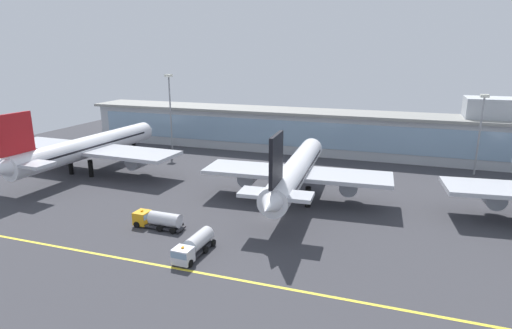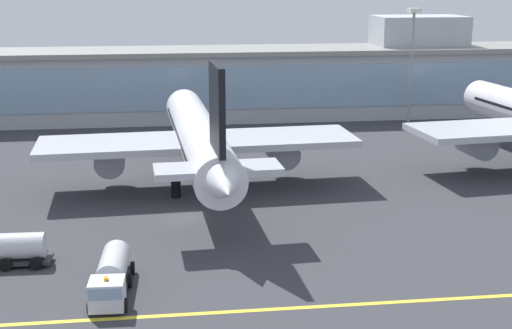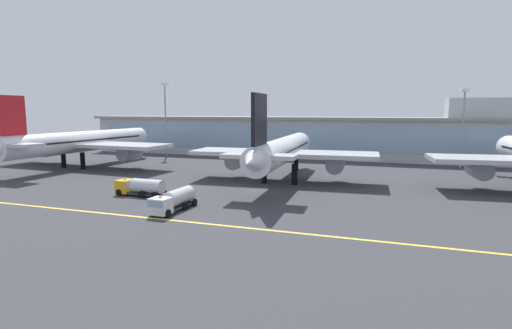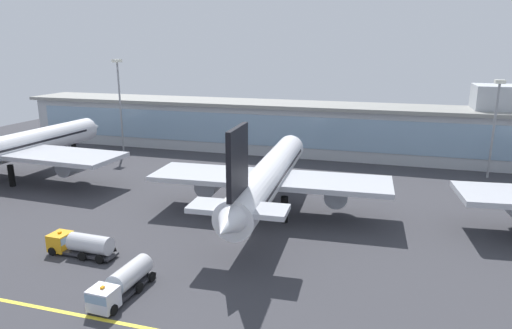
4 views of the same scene
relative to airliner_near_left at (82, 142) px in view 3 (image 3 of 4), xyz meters
The scene contains 9 objects.
ground_plane 53.11m from the airliner_near_left, 14.98° to the right, with size 206.40×206.40×0.00m, color #38383D.
taxiway_centreline_stripe 62.48m from the airliner_near_left, 34.97° to the right, with size 165.12×0.50×0.01m, color yellow.
terminal_building 65.95m from the airliner_near_left, 36.83° to the left, with size 150.43×14.00×17.42m.
airliner_near_left is the anchor object (origin of this frame).
airliner_near_right 53.04m from the airliner_near_left, ahead, with size 37.35×48.35×16.75m.
fuel_tanker_truck 42.07m from the airliner_near_left, 35.50° to the right, with size 9.12×3.15×2.90m.
baggage_tug_near 54.70m from the airliner_near_left, 35.12° to the right, with size 3.24×9.14×2.90m.
apron_light_mast_west 29.80m from the airliner_near_left, 75.57° to the left, with size 1.80×1.80×22.53m.
apron_light_mast_centre 94.41m from the airliner_near_left, 17.86° to the left, with size 1.80×1.80×19.34m.
Camera 3 is at (22.57, -65.48, 14.09)m, focal length 27.76 mm.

